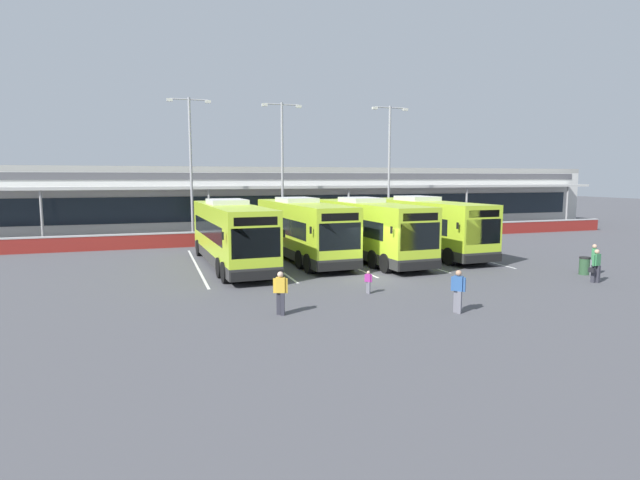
{
  "coord_description": "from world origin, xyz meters",
  "views": [
    {
      "loc": [
        -10.74,
        -23.52,
        5.04
      ],
      "look_at": [
        -1.94,
        3.0,
        1.6
      ],
      "focal_mm": 28.57,
      "sensor_mm": 36.0,
      "label": 1
    }
  ],
  "objects": [
    {
      "name": "pedestrian_near_bin",
      "position": [
        10.91,
        -3.31,
        0.87
      ],
      "size": [
        0.47,
        0.42,
        1.62
      ],
      "color": "slate",
      "rests_on": "ground"
    },
    {
      "name": "coach_bus_left_centre",
      "position": [
        -1.95,
        6.55,
        1.79
      ],
      "size": [
        3.33,
        12.25,
        3.78
      ],
      "color": "#B7DB2D",
      "rests_on": "ground"
    },
    {
      "name": "litter_bin",
      "position": [
        10.61,
        -3.04,
        0.47
      ],
      "size": [
        0.54,
        0.54,
        0.93
      ],
      "color": "#2D5133",
      "rests_on": "ground"
    },
    {
      "name": "bay_stripe_west",
      "position": [
        -4.2,
        6.0,
        0.0
      ],
      "size": [
        0.14,
        13.0,
        0.01
      ],
      "primitive_type": "cube",
      "color": "silver",
      "rests_on": "ground"
    },
    {
      "name": "coach_bus_right_centre",
      "position": [
        6.44,
        6.26,
        1.79
      ],
      "size": [
        3.33,
        12.25,
        3.78
      ],
      "color": "#B7DB2D",
      "rests_on": "ground"
    },
    {
      "name": "terminal_building",
      "position": [
        -0.0,
        26.91,
        3.01
      ],
      "size": [
        70.0,
        13.0,
        6.0
      ],
      "color": "silver",
      "rests_on": "ground"
    },
    {
      "name": "bay_stripe_centre",
      "position": [
        4.2,
        6.0,
        0.0
      ],
      "size": [
        0.14,
        13.0,
        0.01
      ],
      "primitive_type": "cube",
      "color": "silver",
      "rests_on": "ground"
    },
    {
      "name": "bay_stripe_mid_east",
      "position": [
        8.4,
        6.0,
        0.0
      ],
      "size": [
        0.14,
        13.0,
        0.01
      ],
      "primitive_type": "cube",
      "color": "silver",
      "rests_on": "ground"
    },
    {
      "name": "red_barrier_wall",
      "position": [
        0.0,
        14.5,
        0.56
      ],
      "size": [
        60.0,
        0.4,
        1.1
      ],
      "color": "maroon",
      "rests_on": "ground"
    },
    {
      "name": "pedestrian_in_dark_coat",
      "position": [
        -6.35,
        -5.67,
        0.87
      ],
      "size": [
        0.53,
        0.39,
        1.62
      ],
      "color": "#33333D",
      "rests_on": "ground"
    },
    {
      "name": "lamp_post_east",
      "position": [
        8.57,
        16.02,
        6.29
      ],
      "size": [
        3.24,
        0.28,
        11.0
      ],
      "color": "#9E9EA3",
      "rests_on": "ground"
    },
    {
      "name": "coach_bus_centre",
      "position": [
        1.95,
        5.31,
        1.79
      ],
      "size": [
        3.33,
        12.25,
        3.78
      ],
      "color": "#B7DB2D",
      "rests_on": "ground"
    },
    {
      "name": "bay_stripe_far_west",
      "position": [
        -8.4,
        6.0,
        0.0
      ],
      "size": [
        0.14,
        13.0,
        0.01
      ],
      "primitive_type": "cube",
      "color": "silver",
      "rests_on": "ground"
    },
    {
      "name": "pedestrian_child",
      "position": [
        -1.88,
        -3.5,
        0.54
      ],
      "size": [
        0.28,
        0.27,
        1.0
      ],
      "color": "slate",
      "rests_on": "ground"
    },
    {
      "name": "bay_stripe_mid_west",
      "position": [
        0.0,
        6.0,
        0.0
      ],
      "size": [
        0.14,
        13.0,
        0.01
      ],
      "primitive_type": "cube",
      "color": "silver",
      "rests_on": "ground"
    },
    {
      "name": "pedestrian_approaching_bus",
      "position": [
        0.01,
        -7.49,
        0.87
      ],
      "size": [
        0.43,
        0.46,
        1.62
      ],
      "color": "slate",
      "rests_on": "ground"
    },
    {
      "name": "coach_bus_leftmost",
      "position": [
        -6.51,
        5.37,
        1.79
      ],
      "size": [
        3.33,
        12.25,
        3.78
      ],
      "color": "#B7DB2D",
      "rests_on": "ground"
    },
    {
      "name": "pedestrian_with_handbag",
      "position": [
        9.45,
        -4.82,
        0.86
      ],
      "size": [
        0.64,
        0.32,
        1.62
      ],
      "color": "#33333D",
      "rests_on": "ground"
    },
    {
      "name": "lamp_post_west",
      "position": [
        -7.76,
        16.69,
        6.29
      ],
      "size": [
        3.24,
        0.28,
        11.0
      ],
      "color": "#9E9EA3",
      "rests_on": "ground"
    },
    {
      "name": "ground_plane",
      "position": [
        0.0,
        0.0,
        0.0
      ],
      "size": [
        200.0,
        200.0,
        0.0
      ],
      "primitive_type": "plane",
      "color": "#4C4C51"
    },
    {
      "name": "lamp_post_centre",
      "position": [
        -0.51,
        17.03,
        6.29
      ],
      "size": [
        3.24,
        0.28,
        11.0
      ],
      "color": "#9E9EA3",
      "rests_on": "ground"
    }
  ]
}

